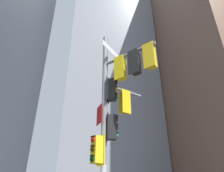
% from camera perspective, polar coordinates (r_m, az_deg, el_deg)
% --- Properties ---
extents(building_mid_block, '(12.82, 12.82, 36.25)m').
position_cam_1_polar(building_mid_block, '(35.28, -0.40, 0.31)').
color(building_mid_block, '#9399A3').
rests_on(building_mid_block, ground).
extents(signal_pole_assembly, '(2.48, 3.05, 8.62)m').
position_cam_1_polar(signal_pole_assembly, '(8.77, 1.11, -4.35)').
color(signal_pole_assembly, gray).
rests_on(signal_pole_assembly, ground).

